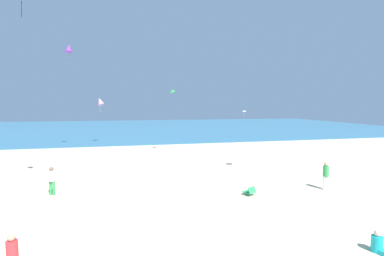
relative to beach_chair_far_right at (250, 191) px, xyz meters
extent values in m
plane|color=beige|center=(-3.53, 4.62, -0.25)|extent=(120.00, 120.00, 0.00)
cube|color=teal|center=(-3.53, 51.75, -0.22)|extent=(120.00, 60.00, 0.05)
cube|color=#2D9956|center=(-0.05, 0.10, -0.07)|extent=(0.76, 0.73, 0.03)
cube|color=#2D9956|center=(0.07, -0.15, 0.10)|extent=(0.61, 0.43, 0.36)
cylinder|color=#B7B7BC|center=(-0.38, 0.12, -0.16)|extent=(0.02, 0.02, 0.17)
cylinder|color=#B7B7BC|center=(0.14, 0.38, -0.16)|extent=(0.02, 0.02, 0.17)
cylinder|color=white|center=(5.06, -0.07, 0.19)|extent=(0.15, 0.15, 0.88)
cylinder|color=white|center=(5.25, -0.06, 0.19)|extent=(0.15, 0.15, 0.88)
cylinder|color=green|center=(5.16, -0.06, 0.96)|extent=(0.37, 0.37, 0.66)
sphere|color=tan|center=(5.16, -0.06, 1.40)|extent=(0.24, 0.24, 0.24)
cylinder|color=#19ADB2|center=(1.86, -6.86, 0.05)|extent=(0.47, 0.47, 0.60)
sphere|color=beige|center=(1.86, -6.86, 0.46)|extent=(0.24, 0.24, 0.24)
cube|color=#19ADB2|center=(1.92, -7.09, -0.16)|extent=(0.39, 0.49, 0.17)
cylinder|color=green|center=(-11.41, 2.66, 0.18)|extent=(0.15, 0.15, 0.85)
cylinder|color=green|center=(-11.60, 2.70, 0.18)|extent=(0.15, 0.15, 0.85)
cylinder|color=white|center=(-11.51, 2.68, 0.92)|extent=(0.40, 0.40, 0.64)
sphere|color=#846047|center=(-11.51, 2.68, 1.34)|extent=(0.23, 0.23, 0.23)
cylinder|color=red|center=(-10.37, -5.96, 0.83)|extent=(0.44, 0.44, 0.59)
sphere|color=tan|center=(-10.37, -5.96, 1.22)|extent=(0.22, 0.22, 0.22)
cone|color=pink|center=(-10.85, 24.44, 5.64)|extent=(1.47, 1.44, 1.29)
cylinder|color=white|center=(-10.85, 24.44, 4.71)|extent=(0.15, 0.14, 1.00)
pyramid|color=green|center=(-2.47, 14.66, 6.63)|extent=(0.71, 0.80, 0.44)
cylinder|color=blue|center=(-2.41, 14.68, 5.87)|extent=(0.08, 0.05, 0.66)
pyramid|color=white|center=(10.45, 24.82, 4.21)|extent=(0.46, 0.37, 0.27)
cylinder|color=pink|center=(10.46, 24.85, 3.64)|extent=(0.03, 0.05, 0.54)
cone|color=purple|center=(-13.64, 19.67, 11.66)|extent=(0.87, 1.06, 1.07)
cylinder|color=green|center=(-13.64, 19.67, 10.95)|extent=(0.05, 0.14, 0.68)
cylinder|color=black|center=(-12.65, 2.62, 10.44)|extent=(0.07, 0.06, 0.88)
camera|label=1|loc=(-6.87, -14.68, 5.13)|focal=25.46mm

